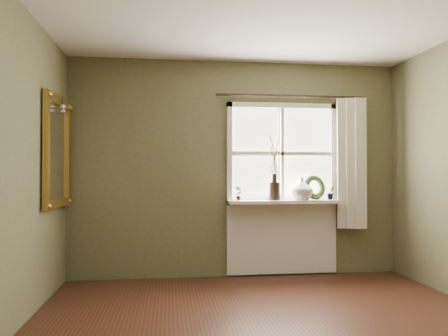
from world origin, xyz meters
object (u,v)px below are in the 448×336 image
dark_jug (274,191)px  cream_vase (302,189)px  wreath (314,190)px  gilt_mirror (58,152)px

dark_jug → cream_vase: bearing=0.0°
wreath → gilt_mirror: bearing=170.2°
cream_vase → gilt_mirror: size_ratio=0.24×
dark_jug → wreath: bearing=4.5°
dark_jug → gilt_mirror: bearing=-170.0°
gilt_mirror → cream_vase: bearing=8.7°
gilt_mirror → wreath: bearing=9.0°
cream_vase → wreath: 0.17m
dark_jug → wreath: (0.51, 0.04, 0.01)m
dark_jug → cream_vase: size_ratio=0.79×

